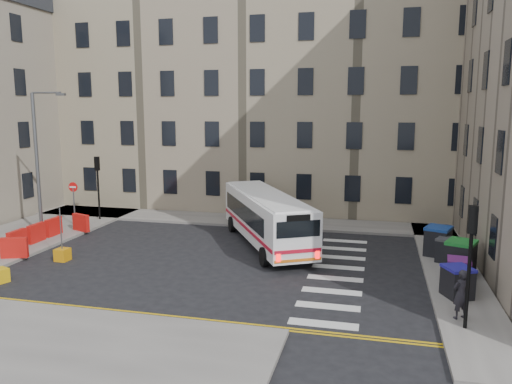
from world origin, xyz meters
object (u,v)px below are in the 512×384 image
at_px(streetlamp, 37,162).
at_px(wheelie_bin_a, 457,282).
at_px(wheelie_bin_c, 461,257).
at_px(pedestrian, 461,294).
at_px(bus, 266,216).
at_px(wheelie_bin_b, 459,272).
at_px(bollard_chevron, 0,276).
at_px(wheelie_bin_e, 438,241).
at_px(bollard_yellow, 63,255).
at_px(wheelie_bin_d, 447,250).

relative_size(streetlamp, wheelie_bin_a, 5.97).
xyz_separation_m(wheelie_bin_c, pedestrian, (-0.76, -5.17, 0.14)).
height_order(streetlamp, bus, streetlamp).
height_order(wheelie_bin_b, pedestrian, pedestrian).
height_order(bus, wheelie_bin_c, bus).
bearing_deg(bollard_chevron, wheelie_bin_b, 11.15).
height_order(wheelie_bin_c, bollard_chevron, wheelie_bin_c).
height_order(wheelie_bin_a, wheelie_bin_e, wheelie_bin_e).
bearing_deg(streetlamp, wheelie_bin_e, 2.83).
xyz_separation_m(bus, bollard_yellow, (-8.95, -5.15, -1.29)).
bearing_deg(wheelie_bin_d, wheelie_bin_b, -66.47).
xyz_separation_m(pedestrian, bollard_yellow, (-17.60, 3.01, -0.72)).
bearing_deg(wheelie_bin_c, wheelie_bin_a, -78.32).
xyz_separation_m(wheelie_bin_b, pedestrian, (-0.42, -3.36, 0.29)).
bearing_deg(wheelie_bin_c, wheelie_bin_b, -78.49).
distance_m(streetlamp, pedestrian, 22.81).
distance_m(wheelie_bin_b, pedestrian, 3.40).
distance_m(bus, bollard_yellow, 10.40).
bearing_deg(streetlamp, pedestrian, -17.39).
distance_m(wheelie_bin_d, bollard_yellow, 18.41).
xyz_separation_m(wheelie_bin_b, wheelie_bin_e, (-0.33, 4.46, 0.14)).
bearing_deg(bus, bollard_yellow, -179.06).
height_order(wheelie_bin_a, bollard_yellow, wheelie_bin_a).
bearing_deg(bollard_chevron, bollard_yellow, 78.05).
relative_size(bus, wheelie_bin_a, 7.28).
bearing_deg(wheelie_bin_d, bus, -165.19).
height_order(wheelie_bin_a, wheelie_bin_b, wheelie_bin_a).
bearing_deg(bollard_yellow, streetlamp, 136.49).
distance_m(bus, wheelie_bin_e, 8.78).
bearing_deg(bollard_yellow, wheelie_bin_a, -2.86).
relative_size(bus, bollard_chevron, 16.56).
bearing_deg(bus, wheelie_bin_b, -56.82).
bearing_deg(wheelie_bin_e, wheelie_bin_b, -65.23).
distance_m(wheelie_bin_a, bollard_yellow, 17.84).
bearing_deg(bus, wheelie_bin_a, -63.22).
bearing_deg(wheelie_bin_b, wheelie_bin_e, 100.86).
bearing_deg(wheelie_bin_c, pedestrian, -76.39).
distance_m(wheelie_bin_a, bollard_chevron, 18.68).
relative_size(wheelie_bin_c, bollard_yellow, 2.75).
bearing_deg(bus, wheelie_bin_d, -37.51).
relative_size(pedestrian, bollard_yellow, 2.90).
bearing_deg(pedestrian, wheelie_bin_e, -122.27).
distance_m(streetlamp, wheelie_bin_a, 22.51).
xyz_separation_m(wheelie_bin_b, bollard_chevron, (-18.73, -3.69, -0.43)).
distance_m(bus, wheelie_bin_c, 9.90).
bearing_deg(wheelie_bin_d, wheelie_bin_c, -54.69).
relative_size(wheelie_bin_b, wheelie_bin_c, 0.70).
bearing_deg(pedestrian, wheelie_bin_d, -125.06).
xyz_separation_m(wheelie_bin_d, bollard_yellow, (-18.02, -3.78, -0.42)).
bearing_deg(pedestrian, wheelie_bin_a, -127.11).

